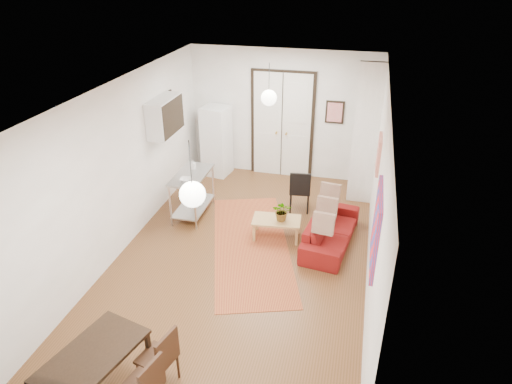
% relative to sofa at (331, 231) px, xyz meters
% --- Properties ---
extents(floor, '(7.00, 7.00, 0.00)m').
position_rel_sofa_xyz_m(floor, '(-1.42, -0.79, -0.26)').
color(floor, brown).
rests_on(floor, ground).
extents(ceiling, '(4.20, 7.00, 0.02)m').
position_rel_sofa_xyz_m(ceiling, '(-1.42, -0.79, 2.64)').
color(ceiling, white).
rests_on(ceiling, wall_back).
extents(wall_back, '(4.20, 0.02, 2.90)m').
position_rel_sofa_xyz_m(wall_back, '(-1.42, 2.71, 1.19)').
color(wall_back, white).
rests_on(wall_back, floor).
extents(wall_front, '(4.20, 0.02, 2.90)m').
position_rel_sofa_xyz_m(wall_front, '(-1.42, -4.29, 1.19)').
color(wall_front, white).
rests_on(wall_front, floor).
extents(wall_left, '(0.02, 7.00, 2.90)m').
position_rel_sofa_xyz_m(wall_left, '(-3.52, -0.79, 1.19)').
color(wall_left, white).
rests_on(wall_left, floor).
extents(wall_right, '(0.02, 7.00, 2.90)m').
position_rel_sofa_xyz_m(wall_right, '(0.68, -0.79, 1.19)').
color(wall_right, white).
rests_on(wall_right, floor).
extents(double_doors, '(1.44, 0.06, 2.50)m').
position_rel_sofa_xyz_m(double_doors, '(-1.42, 2.66, 0.94)').
color(double_doors, white).
rests_on(double_doors, wall_back).
extents(stub_partition, '(0.50, 0.10, 2.90)m').
position_rel_sofa_xyz_m(stub_partition, '(0.43, 1.76, 1.19)').
color(stub_partition, white).
rests_on(stub_partition, floor).
extents(wall_cabinet, '(0.35, 1.00, 0.70)m').
position_rel_sofa_xyz_m(wall_cabinet, '(-3.34, 0.71, 1.64)').
color(wall_cabinet, white).
rests_on(wall_cabinet, wall_left).
extents(painting_popart, '(0.05, 1.00, 1.00)m').
position_rel_sofa_xyz_m(painting_popart, '(0.65, -2.04, 1.39)').
color(painting_popart, red).
rests_on(painting_popart, wall_right).
extents(painting_abstract, '(0.05, 0.50, 0.60)m').
position_rel_sofa_xyz_m(painting_abstract, '(0.65, 0.01, 1.54)').
color(painting_abstract, beige).
rests_on(painting_abstract, wall_right).
extents(poster_back, '(0.40, 0.03, 0.50)m').
position_rel_sofa_xyz_m(poster_back, '(-0.27, 2.68, 1.34)').
color(poster_back, red).
rests_on(poster_back, wall_back).
extents(print_left, '(0.03, 0.44, 0.54)m').
position_rel_sofa_xyz_m(print_left, '(-3.49, 1.21, 1.69)').
color(print_left, brown).
rests_on(print_left, wall_left).
extents(pendant_back, '(0.30, 0.30, 0.80)m').
position_rel_sofa_xyz_m(pendant_back, '(-1.42, 1.21, 1.99)').
color(pendant_back, silver).
rests_on(pendant_back, ceiling).
extents(pendant_front, '(0.30, 0.30, 0.80)m').
position_rel_sofa_xyz_m(pendant_front, '(-1.42, -2.79, 1.99)').
color(pendant_front, silver).
rests_on(pendant_front, ceiling).
extents(kilim_rug, '(2.33, 3.71, 0.01)m').
position_rel_sofa_xyz_m(kilim_rug, '(-1.36, -0.42, -0.26)').
color(kilim_rug, '#A85A2A').
rests_on(kilim_rug, floor).
extents(sofa, '(1.87, 0.94, 0.52)m').
position_rel_sofa_xyz_m(sofa, '(0.00, 0.00, 0.00)').
color(sofa, maroon).
rests_on(sofa, floor).
extents(coffee_table, '(0.90, 0.56, 0.38)m').
position_rel_sofa_xyz_m(coffee_table, '(-0.98, -0.05, 0.07)').
color(coffee_table, tan).
rests_on(coffee_table, floor).
extents(potted_plant, '(0.32, 0.36, 0.37)m').
position_rel_sofa_xyz_m(potted_plant, '(-0.88, -0.05, 0.31)').
color(potted_plant, '#3C652D').
rests_on(potted_plant, coffee_table).
extents(kitchen_counter, '(0.58, 1.15, 0.88)m').
position_rel_sofa_xyz_m(kitchen_counter, '(-2.76, 0.40, 0.30)').
color(kitchen_counter, '#B5B8BA').
rests_on(kitchen_counter, floor).
extents(bowl, '(0.21, 0.21, 0.05)m').
position_rel_sofa_xyz_m(bowl, '(-2.76, 0.10, 0.64)').
color(bowl, white).
rests_on(bowl, kitchen_counter).
extents(soap_bottle, '(0.08, 0.08, 0.18)m').
position_rel_sofa_xyz_m(soap_bottle, '(-2.81, 0.65, 0.71)').
color(soap_bottle, '#50A1AD').
rests_on(soap_bottle, kitchen_counter).
extents(fridge, '(0.65, 0.65, 1.62)m').
position_rel_sofa_xyz_m(fridge, '(-2.90, 2.36, 0.55)').
color(fridge, white).
rests_on(fridge, floor).
extents(dining_table, '(0.98, 1.35, 0.67)m').
position_rel_sofa_xyz_m(dining_table, '(-2.32, -3.89, 0.34)').
color(dining_table, black).
rests_on(dining_table, floor).
extents(dining_chair_near, '(0.48, 0.61, 0.84)m').
position_rel_sofa_xyz_m(dining_chair_near, '(-1.72, -3.45, 0.22)').
color(dining_chair_near, '#3A2212').
rests_on(dining_chair_near, floor).
extents(dining_chair_far, '(0.48, 0.61, 0.84)m').
position_rel_sofa_xyz_m(dining_chair_far, '(-1.72, -3.86, 0.22)').
color(dining_chair_far, '#3A2212').
rests_on(dining_chair_far, floor).
extents(black_side_chair, '(0.46, 0.46, 0.89)m').
position_rel_sofa_xyz_m(black_side_chair, '(-0.73, 1.17, 0.26)').
color(black_side_chair, black).
rests_on(black_side_chair, floor).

